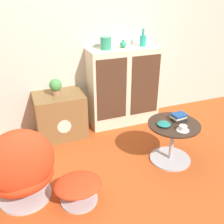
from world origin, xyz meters
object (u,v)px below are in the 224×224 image
(tv_console, at_px, (60,115))
(vase_inner_right, at_px, (143,40))
(egg_chair, at_px, (22,170))
(vase_inner_left, at_px, (123,44))
(sideboard, at_px, (123,87))
(bowl, at_px, (164,124))
(potted_plant, at_px, (56,86))
(teacup, at_px, (183,129))
(vase_leftmost, at_px, (106,43))
(book_stack, at_px, (179,117))
(coffee_table, at_px, (172,140))
(ottoman, at_px, (78,187))

(tv_console, relative_size, vase_inner_right, 2.77)
(tv_console, xyz_separation_m, egg_chair, (-0.54, -1.07, 0.06))
(egg_chair, xyz_separation_m, vase_inner_left, (1.44, 1.12, 0.77))
(tv_console, relative_size, egg_chair, 0.80)
(sideboard, xyz_separation_m, bowl, (0.01, -1.06, -0.05))
(tv_console, height_order, potted_plant, potted_plant)
(sideboard, height_order, vase_inner_right, vase_inner_right)
(tv_console, bearing_deg, vase_inner_left, 3.47)
(tv_console, bearing_deg, bowl, -47.38)
(vase_inner_right, distance_m, bowl, 1.28)
(vase_inner_right, distance_m, teacup, 1.39)
(tv_console, height_order, vase_inner_left, vase_inner_left)
(vase_leftmost, relative_size, vase_inner_right, 0.68)
(sideboard, distance_m, book_stack, 1.03)
(coffee_table, xyz_separation_m, potted_plant, (-1.07, 1.01, 0.42))
(potted_plant, bearing_deg, vase_inner_left, 3.36)
(vase_leftmost, bearing_deg, coffee_table, -69.90)
(coffee_table, relative_size, book_stack, 3.27)
(sideboard, height_order, potted_plant, sideboard)
(egg_chair, relative_size, book_stack, 4.52)
(book_stack, xyz_separation_m, bowl, (-0.22, -0.05, -0.02))
(tv_console, xyz_separation_m, vase_inner_right, (1.18, 0.05, 0.86))
(coffee_table, bearing_deg, book_stack, 31.97)
(vase_leftmost, distance_m, teacup, 1.44)
(vase_leftmost, xyz_separation_m, bowl, (0.26, -1.06, -0.66))
(vase_leftmost, distance_m, book_stack, 1.29)
(coffee_table, height_order, book_stack, book_stack)
(egg_chair, relative_size, bowl, 5.33)
(teacup, xyz_separation_m, book_stack, (0.09, 0.21, 0.01))
(sideboard, relative_size, egg_chair, 1.38)
(egg_chair, bearing_deg, teacup, -3.55)
(teacup, height_order, book_stack, book_stack)
(sideboard, height_order, bowl, sideboard)
(vase_inner_left, relative_size, teacup, 0.79)
(vase_leftmost, xyz_separation_m, teacup, (0.39, -1.22, -0.66))
(vase_inner_right, height_order, book_stack, vase_inner_right)
(bowl, bearing_deg, coffee_table, -2.48)
(vase_inner_right, bearing_deg, teacup, -96.02)
(ottoman, bearing_deg, coffee_table, 11.86)
(vase_inner_left, xyz_separation_m, book_stack, (0.25, -1.01, -0.61))
(coffee_table, bearing_deg, teacup, -89.20)
(coffee_table, bearing_deg, ottoman, -168.14)
(egg_chair, xyz_separation_m, potted_plant, (0.52, 1.07, 0.34))
(coffee_table, height_order, teacup, teacup)
(egg_chair, xyz_separation_m, ottoman, (0.46, -0.18, -0.19))
(egg_chair, bearing_deg, book_stack, 3.88)
(teacup, distance_m, book_stack, 0.23)
(sideboard, xyz_separation_m, teacup, (0.14, -1.22, -0.05))
(tv_console, relative_size, vase_inner_left, 6.00)
(sideboard, distance_m, tv_console, 0.95)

